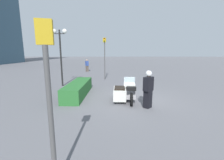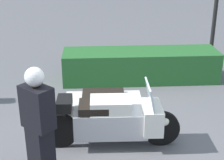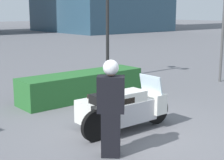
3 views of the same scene
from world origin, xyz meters
name	(u,v)px [view 3 (image 3 of 3)]	position (x,y,z in m)	size (l,w,h in m)	color
ground_plane	(137,132)	(0.00, 0.00, 0.00)	(160.00, 160.00, 0.00)	slate
police_motorcycle	(121,107)	(-0.07, 0.43, 0.46)	(2.36, 1.22, 1.15)	black
officer_rider	(111,106)	(-1.19, -0.55, 0.91)	(0.54, 0.53, 1.72)	black
hedge_bush_curbside	(83,86)	(0.80, 3.13, 0.38)	(3.84, 0.98, 0.76)	#28662D
traffic_light_near	(223,13)	(6.02, 1.92, 2.46)	(0.22, 0.28, 3.79)	#4C4C4C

